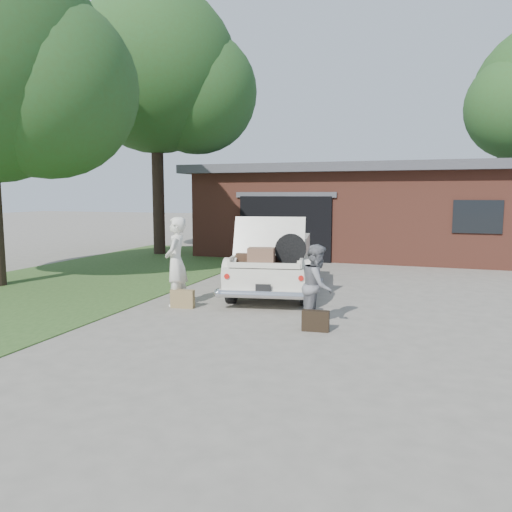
% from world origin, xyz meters
% --- Properties ---
extents(ground, '(90.00, 90.00, 0.00)m').
position_xyz_m(ground, '(0.00, 0.00, 0.00)').
color(ground, gray).
rests_on(ground, ground).
extents(grass_strip, '(6.00, 16.00, 0.02)m').
position_xyz_m(grass_strip, '(-5.50, 3.00, 0.01)').
color(grass_strip, '#2D4C1E').
rests_on(grass_strip, ground).
extents(house, '(12.80, 7.80, 3.30)m').
position_xyz_m(house, '(0.98, 11.47, 1.67)').
color(house, brown).
rests_on(house, ground).
extents(tree_back, '(6.89, 5.99, 9.76)m').
position_xyz_m(tree_back, '(-6.46, 8.30, 6.48)').
color(tree_back, '#38281E').
rests_on(tree_back, ground).
extents(sedan, '(2.51, 4.77, 1.81)m').
position_xyz_m(sedan, '(-0.25, 2.78, 0.67)').
color(sedan, beige).
rests_on(sedan, ground).
extents(woman_left, '(0.57, 0.74, 1.82)m').
position_xyz_m(woman_left, '(-1.74, 0.64, 0.91)').
color(woman_left, silver).
rests_on(woman_left, ground).
extents(woman_right, '(0.57, 0.71, 1.43)m').
position_xyz_m(woman_right, '(1.33, -0.02, 0.71)').
color(woman_right, slate).
rests_on(woman_right, ground).
extents(suitcase_left, '(0.49, 0.21, 0.37)m').
position_xyz_m(suitcase_left, '(-1.52, 0.47, 0.18)').
color(suitcase_left, olive).
rests_on(suitcase_left, ground).
extents(suitcase_right, '(0.47, 0.19, 0.35)m').
position_xyz_m(suitcase_right, '(1.38, -0.36, 0.18)').
color(suitcase_right, black).
rests_on(suitcase_right, ground).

